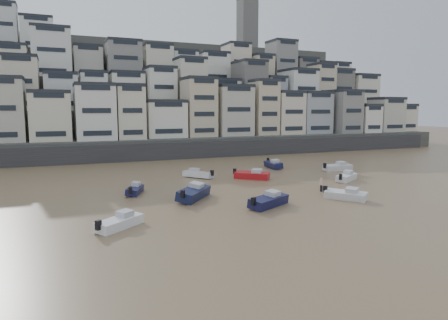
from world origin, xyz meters
name	(u,v)px	position (x,y,z in m)	size (l,w,h in m)	color
ground	(312,318)	(0.00, 0.00, 0.00)	(400.00, 400.00, 0.00)	olive
harbor_wall	(168,151)	(10.00, 65.00, 1.75)	(140.00, 3.00, 3.50)	#38383A
hillside	(148,100)	(14.73, 104.84, 13.01)	(141.04, 66.00, 50.00)	#4C4C47
boat_a	(269,199)	(9.27, 20.98, 0.80)	(5.90, 1.93, 1.61)	#12143A
boat_b	(346,194)	(18.98, 20.40, 0.69)	(5.09, 1.67, 1.39)	silver
boat_c	(194,191)	(3.05, 27.43, 0.90)	(6.61, 2.16, 1.80)	#12183A
boat_d	(346,176)	(27.27, 30.21, 0.73)	(5.37, 1.76, 1.47)	silver
boat_e	(252,174)	(15.30, 36.87, 0.77)	(5.67, 1.86, 1.55)	#AF151B
boat_f	(135,189)	(-2.66, 33.05, 0.64)	(4.68, 1.53, 1.28)	#14163F
boat_g	(338,166)	(32.36, 38.58, 0.77)	(5.64, 1.84, 1.54)	silver
boat_h	(198,173)	(8.32, 41.04, 0.72)	(5.28, 1.73, 1.44)	silver
boat_i	(273,163)	(23.89, 45.51, 0.79)	(5.79, 1.89, 1.58)	#13163C
boat_j	(120,220)	(-6.51, 19.16, 0.70)	(5.12, 1.68, 1.40)	white
person_pink	(321,185)	(19.20, 25.26, 0.87)	(0.44, 0.44, 1.74)	#CDA190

